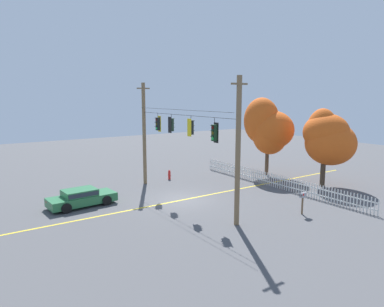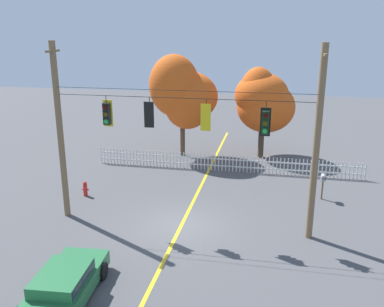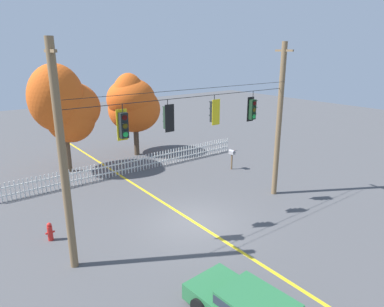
% 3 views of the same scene
% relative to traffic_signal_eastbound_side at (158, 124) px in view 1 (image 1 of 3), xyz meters
% --- Properties ---
extents(ground, '(80.00, 80.00, 0.00)m').
position_rel_traffic_signal_eastbound_side_xyz_m(ground, '(3.34, -0.01, -5.10)').
color(ground, '#4C4C4F').
extents(lane_centerline_stripe, '(0.16, 36.00, 0.01)m').
position_rel_traffic_signal_eastbound_side_xyz_m(lane_centerline_stripe, '(3.34, -0.01, -5.10)').
color(lane_centerline_stripe, gold).
rests_on(lane_centerline_stripe, ground).
extents(signal_support_span, '(11.64, 1.10, 8.23)m').
position_rel_traffic_signal_eastbound_side_xyz_m(signal_support_span, '(3.34, -0.01, -0.92)').
color(signal_support_span, brown).
rests_on(signal_support_span, ground).
extents(traffic_signal_eastbound_side, '(0.43, 0.38, 1.40)m').
position_rel_traffic_signal_eastbound_side_xyz_m(traffic_signal_eastbound_side, '(0.00, 0.00, 0.00)').
color(traffic_signal_eastbound_side, black).
extents(traffic_signal_northbound_secondary, '(0.43, 0.38, 1.31)m').
position_rel_traffic_signal_eastbound_side_xyz_m(traffic_signal_northbound_secondary, '(1.98, -0.02, 0.06)').
color(traffic_signal_northbound_secondary, black).
extents(traffic_signal_northbound_primary, '(0.43, 0.38, 1.33)m').
position_rel_traffic_signal_eastbound_side_xyz_m(traffic_signal_northbound_primary, '(4.45, -0.02, 0.05)').
color(traffic_signal_northbound_primary, black).
extents(traffic_signal_southbound_primary, '(0.43, 0.38, 1.50)m').
position_rel_traffic_signal_eastbound_side_xyz_m(traffic_signal_southbound_primary, '(6.92, 0.00, -0.09)').
color(traffic_signal_southbound_primary, black).
extents(white_picket_fence, '(16.77, 0.06, 1.07)m').
position_rel_traffic_signal_eastbound_side_xyz_m(white_picket_fence, '(4.41, 7.96, -4.57)').
color(white_picket_fence, silver).
rests_on(white_picket_fence, ground).
extents(autumn_maple_near_fence, '(4.59, 3.76, 7.07)m').
position_rel_traffic_signal_eastbound_side_xyz_m(autumn_maple_near_fence, '(1.11, 10.59, -0.78)').
color(autumn_maple_near_fence, brown).
rests_on(autumn_maple_near_fence, ground).
extents(autumn_maple_mid, '(4.15, 3.80, 6.22)m').
position_rel_traffic_signal_eastbound_side_xyz_m(autumn_maple_mid, '(6.41, 11.72, -1.22)').
color(autumn_maple_mid, '#473828').
rests_on(autumn_maple_mid, ground).
extents(parked_car, '(2.13, 4.41, 1.15)m').
position_rel_traffic_signal_eastbound_side_xyz_m(parked_car, '(0.76, -6.20, -4.50)').
color(parked_car, '#286B3D').
rests_on(parked_car, ground).
extents(fire_hydrant, '(0.38, 0.22, 0.82)m').
position_rel_traffic_signal_eastbound_side_xyz_m(fire_hydrant, '(-2.53, 2.42, -4.70)').
color(fire_hydrant, red).
rests_on(fire_hydrant, ground).
extents(roadside_mailbox, '(0.25, 0.44, 1.38)m').
position_rel_traffic_signal_eastbound_side_xyz_m(roadside_mailbox, '(9.96, 4.47, -3.98)').
color(roadside_mailbox, brown).
rests_on(roadside_mailbox, ground).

